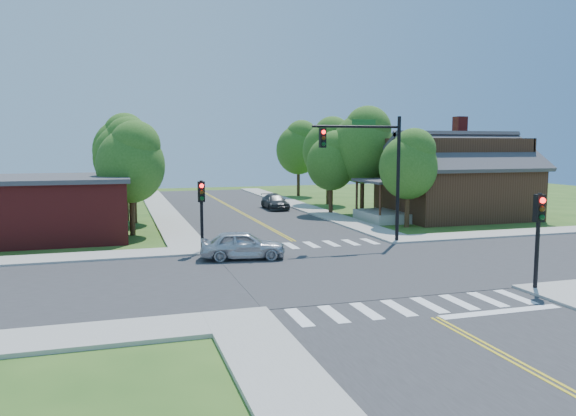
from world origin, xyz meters
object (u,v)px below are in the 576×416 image
object	(u,v)px
house_ne	(455,174)
car_dgrey	(275,202)
signal_pole_nw	(202,203)
signal_mast_ne	(371,158)
signal_pole_se	(539,223)
car_silver	(243,246)

from	to	relation	value
house_ne	car_dgrey	world-z (taller)	house_ne
house_ne	car_dgrey	bearing A→B (deg)	142.11
signal_pole_nw	signal_mast_ne	bearing A→B (deg)	0.07
signal_pole_se	signal_pole_nw	xyz separation A→B (m)	(-11.20, 11.20, 0.00)
signal_pole_se	car_dgrey	world-z (taller)	signal_pole_se
house_ne	car_silver	xyz separation A→B (m)	(-19.02, -10.73, -2.62)
signal_pole_nw	car_silver	bearing A→B (deg)	-50.96
signal_mast_ne	car_dgrey	size ratio (longest dim) A/B	1.66
signal_pole_se	signal_pole_nw	size ratio (longest dim) A/B	1.00
car_silver	house_ne	bearing A→B (deg)	-50.51
signal_mast_ne	signal_pole_nw	distance (m)	9.76
signal_pole_se	car_dgrey	xyz separation A→B (m)	(-2.27, 29.03, -2.04)
signal_pole_nw	house_ne	bearing A→B (deg)	22.69
signal_pole_nw	house_ne	distance (m)	22.45
car_silver	signal_mast_ne	bearing A→B (deg)	-65.01
signal_mast_ne	signal_pole_se	world-z (taller)	signal_mast_ne
house_ne	car_dgrey	xyz separation A→B (m)	(-11.78, 9.17, -2.70)
signal_pole_nw	house_ne	xyz separation A→B (m)	(20.71, 8.66, 0.67)
signal_pole_se	house_ne	size ratio (longest dim) A/B	0.29
signal_mast_ne	house_ne	bearing A→B (deg)	37.68
signal_mast_ne	signal_pole_nw	world-z (taller)	signal_mast_ne
car_dgrey	signal_pole_nw	bearing A→B (deg)	-115.78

